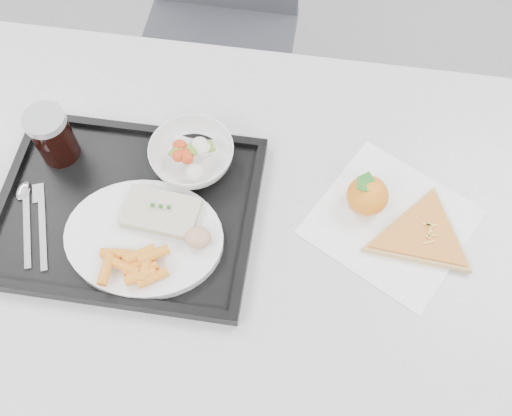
{
  "coord_description": "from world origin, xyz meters",
  "views": [
    {
      "loc": [
        0.1,
        -0.14,
        1.65
      ],
      "look_at": [
        0.03,
        0.32,
        0.77
      ],
      "focal_mm": 40.0,
      "sensor_mm": 36.0,
      "label": 1
    }
  ],
  "objects": [
    {
      "name": "salad_contents",
      "position": [
        -0.09,
        0.39,
        0.8
      ],
      "size": [
        0.08,
        0.09,
        0.03
      ],
      "color": "red",
      "rests_on": "salad_bowl"
    },
    {
      "name": "cola_glass",
      "position": [
        -0.34,
        0.38,
        0.82
      ],
      "size": [
        0.07,
        0.07,
        0.11
      ],
      "color": "black",
      "rests_on": "tray"
    },
    {
      "name": "pizza_slice",
      "position": [
        0.32,
        0.31,
        0.76
      ],
      "size": [
        0.29,
        0.29,
        0.02
      ],
      "color": "tan",
      "rests_on": "napkin"
    },
    {
      "name": "table",
      "position": [
        0.0,
        0.3,
        0.68
      ],
      "size": [
        1.2,
        0.8,
        0.75
      ],
      "color": "silver",
      "rests_on": "ground"
    },
    {
      "name": "room",
      "position": [
        0.0,
        0.0,
        1.4
      ],
      "size": [
        6.04,
        7.04,
        2.84
      ],
      "color": "gray",
      "rests_on": "ground"
    },
    {
      "name": "tray",
      "position": [
        -0.19,
        0.29,
        0.76
      ],
      "size": [
        0.45,
        0.35,
        0.03
      ],
      "color": "black",
      "rests_on": "table"
    },
    {
      "name": "carrot_pile",
      "position": [
        -0.14,
        0.17,
        0.8
      ],
      "size": [
        0.12,
        0.08,
        0.03
      ],
      "color": "orange",
      "rests_on": "dinner_plate"
    },
    {
      "name": "napkin",
      "position": [
        0.27,
        0.34,
        0.75
      ],
      "size": [
        0.33,
        0.33,
        0.0
      ],
      "color": "white",
      "rests_on": "table"
    },
    {
      "name": "chair",
      "position": [
        -0.18,
        1.01,
        0.54
      ],
      "size": [
        0.42,
        0.42,
        0.93
      ],
      "color": "#34353A",
      "rests_on": "ground"
    },
    {
      "name": "tangerine",
      "position": [
        0.22,
        0.36,
        0.79
      ],
      "size": [
        0.09,
        0.09,
        0.07
      ],
      "color": "#FF9000",
      "rests_on": "napkin"
    },
    {
      "name": "fish_fillet",
      "position": [
        -0.13,
        0.27,
        0.79
      ],
      "size": [
        0.13,
        0.09,
        0.02
      ],
      "color": "beige",
      "rests_on": "dinner_plate"
    },
    {
      "name": "cutlery",
      "position": [
        -0.36,
        0.25,
        0.77
      ],
      "size": [
        0.11,
        0.17,
        0.01
      ],
      "color": "silver",
      "rests_on": "tray"
    },
    {
      "name": "salad_bowl",
      "position": [
        -0.1,
        0.4,
        0.79
      ],
      "size": [
        0.15,
        0.15,
        0.05
      ],
      "color": "white",
      "rests_on": "tray"
    },
    {
      "name": "dinner_plate",
      "position": [
        -0.15,
        0.23,
        0.77
      ],
      "size": [
        0.27,
        0.27,
        0.02
      ],
      "color": "white",
      "rests_on": "tray"
    },
    {
      "name": "bread_roll",
      "position": [
        -0.05,
        0.23,
        0.8
      ],
      "size": [
        0.05,
        0.05,
        0.03
      ],
      "color": "#E2AF7D",
      "rests_on": "dinner_plate"
    }
  ]
}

